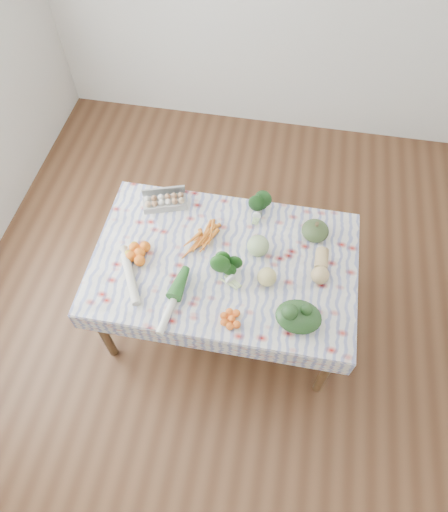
{
  "coord_description": "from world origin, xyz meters",
  "views": [
    {
      "loc": [
        0.28,
        -1.52,
        3.17
      ],
      "look_at": [
        0.0,
        0.0,
        0.82
      ],
      "focal_mm": 32.0,
      "sensor_mm": 36.0,
      "label": 1
    }
  ],
  "objects": [
    {
      "name": "kabocha_squash",
      "position": [
        0.54,
        0.3,
        0.82
      ],
      "size": [
        0.19,
        0.19,
        0.11
      ],
      "primitive_type": "ellipsoid",
      "rotation": [
        0.0,
        0.0,
        0.09
      ],
      "color": "#3F562C",
      "rests_on": "tablecloth"
    },
    {
      "name": "leek",
      "position": [
        -0.24,
        -0.35,
        0.79
      ],
      "size": [
        0.1,
        0.43,
        0.05
      ],
      "primitive_type": "cylinder",
      "rotation": [
        1.57,
        0.0,
        -0.13
      ],
      "color": "white",
      "rests_on": "tablecloth"
    },
    {
      "name": "tablecloth",
      "position": [
        0.0,
        0.0,
        0.76
      ],
      "size": [
        1.66,
        1.06,
        0.01
      ],
      "primitive_type": "cube",
      "color": "white",
      "rests_on": "dining_table"
    },
    {
      "name": "ground",
      "position": [
        0.0,
        0.0,
        0.0
      ],
      "size": [
        4.5,
        4.5,
        0.0
      ],
      "primitive_type": "plane",
      "color": "#502F1B",
      "rests_on": "ground"
    },
    {
      "name": "dining_table",
      "position": [
        0.0,
        0.0,
        0.68
      ],
      "size": [
        1.6,
        1.0,
        0.75
      ],
      "color": "brown",
      "rests_on": "ground"
    },
    {
      "name": "kale_bunch",
      "position": [
        0.15,
        0.41,
        0.83
      ],
      "size": [
        0.16,
        0.14,
        0.13
      ],
      "primitive_type": "ellipsoid",
      "rotation": [
        0.0,
        0.0,
        -0.02
      ],
      "color": "#133611",
      "rests_on": "tablecloth"
    },
    {
      "name": "egg_carton",
      "position": [
        -0.47,
        0.36,
        0.8
      ],
      "size": [
        0.31,
        0.2,
        0.08
      ],
      "primitive_type": "cube",
      "rotation": [
        0.0,
        0.0,
        0.33
      ],
      "color": "#A8A8A3",
      "rests_on": "tablecloth"
    },
    {
      "name": "spinach_bag",
      "position": [
        0.49,
        -0.33,
        0.82
      ],
      "size": [
        0.33,
        0.3,
        0.12
      ],
      "primitive_type": "ellipsoid",
      "rotation": [
        0.0,
        0.0,
        0.43
      ],
      "color": "#1B3717",
      "rests_on": "tablecloth"
    },
    {
      "name": "daikon",
      "position": [
        -0.53,
        -0.24,
        0.79
      ],
      "size": [
        0.23,
        0.36,
        0.05
      ],
      "primitive_type": "cylinder",
      "rotation": [
        1.57,
        0.0,
        0.48
      ],
      "color": "silver",
      "rests_on": "tablecloth"
    },
    {
      "name": "mandarin_cluster",
      "position": [
        0.12,
        -0.39,
        0.79
      ],
      "size": [
        0.18,
        0.18,
        0.05
      ],
      "primitive_type": "cube",
      "rotation": [
        0.0,
        0.0,
        0.2
      ],
      "color": "orange",
      "rests_on": "tablecloth"
    },
    {
      "name": "broccoli",
      "position": [
        0.02,
        -0.11,
        0.82
      ],
      "size": [
        0.23,
        0.23,
        0.12
      ],
      "primitive_type": "ellipsoid",
      "rotation": [
        0.0,
        0.0,
        0.86
      ],
      "color": "#1C5116",
      "rests_on": "tablecloth"
    },
    {
      "name": "butternut_squash",
      "position": [
        0.6,
        0.04,
        0.82
      ],
      "size": [
        0.11,
        0.24,
        0.11
      ],
      "primitive_type": "ellipsoid",
      "rotation": [
        0.0,
        0.0,
        -0.02
      ],
      "color": "tan",
      "rests_on": "tablecloth"
    },
    {
      "name": "grapefruit",
      "position": [
        0.28,
        -0.1,
        0.82
      ],
      "size": [
        0.15,
        0.15,
        0.12
      ],
      "primitive_type": "sphere",
      "rotation": [
        0.0,
        0.0,
        0.41
      ],
      "color": "#D9C878",
      "rests_on": "tablecloth"
    },
    {
      "name": "orange_cluster",
      "position": [
        -0.53,
        -0.06,
        0.8
      ],
      "size": [
        0.23,
        0.23,
        0.07
      ],
      "primitive_type": "cube",
      "rotation": [
        0.0,
        0.0,
        -0.04
      ],
      "color": "orange",
      "rests_on": "tablecloth"
    },
    {
      "name": "cabbage",
      "position": [
        0.2,
        0.11,
        0.83
      ],
      "size": [
        0.18,
        0.18,
        0.14
      ],
      "primitive_type": "sphere",
      "rotation": [
        0.0,
        0.0,
        -0.34
      ],
      "color": "#9FBB7C",
      "rests_on": "tablecloth"
    },
    {
      "name": "carrot_bunch",
      "position": [
        -0.18,
        0.12,
        0.78
      ],
      "size": [
        0.28,
        0.27,
        0.04
      ],
      "primitive_type": "cube",
      "rotation": [
        0.0,
        0.0,
        -0.23
      ],
      "color": "orange",
      "rests_on": "tablecloth"
    }
  ]
}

